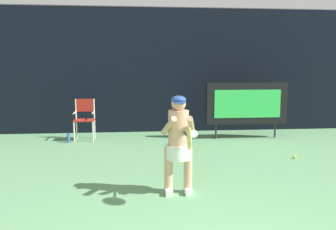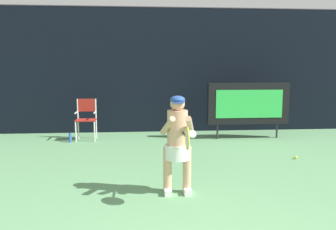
% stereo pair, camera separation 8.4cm
% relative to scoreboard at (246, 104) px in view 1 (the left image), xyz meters
% --- Properties ---
extents(backdrop_screen, '(18.00, 0.12, 3.66)m').
position_rel_scoreboard_xyz_m(backdrop_screen, '(-2.46, 1.28, 0.86)').
color(backdrop_screen, black).
rests_on(backdrop_screen, ground).
extents(scoreboard, '(2.20, 0.21, 1.50)m').
position_rel_scoreboard_xyz_m(scoreboard, '(0.00, 0.00, 0.00)').
color(scoreboard, black).
rests_on(scoreboard, ground).
extents(umpire_chair, '(0.52, 0.44, 1.08)m').
position_rel_scoreboard_xyz_m(umpire_chair, '(-4.32, 0.21, -0.33)').
color(umpire_chair, white).
rests_on(umpire_chair, ground).
extents(water_bottle, '(0.07, 0.07, 0.27)m').
position_rel_scoreboard_xyz_m(water_bottle, '(-4.70, -0.11, -0.82)').
color(water_bottle, blue).
rests_on(water_bottle, ground).
extents(tennis_player, '(0.53, 0.61, 1.50)m').
position_rel_scoreboard_xyz_m(tennis_player, '(-2.36, -4.04, -0.12)').
color(tennis_player, white).
rests_on(tennis_player, ground).
extents(tennis_racket, '(0.03, 0.60, 0.31)m').
position_rel_scoreboard_xyz_m(tennis_racket, '(-2.30, -4.60, 0.03)').
color(tennis_racket, black).
extents(tennis_ball_loose, '(0.07, 0.07, 0.07)m').
position_rel_scoreboard_xyz_m(tennis_ball_loose, '(0.35, -2.23, -0.91)').
color(tennis_ball_loose, '#CCDB3D').
rests_on(tennis_ball_loose, ground).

